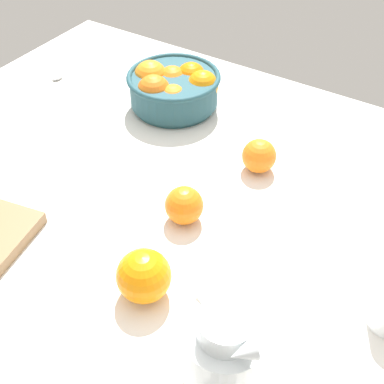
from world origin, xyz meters
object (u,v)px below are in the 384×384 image
at_px(fruit_bowl, 173,88).
at_px(loose_orange_3, 144,276).
at_px(loose_orange_1, 259,156).
at_px(loose_orange_2, 184,205).
at_px(spoon, 67,71).
at_px(juice_pitcher, 223,358).

bearing_deg(fruit_bowl, loose_orange_3, -60.97).
xyz_separation_m(loose_orange_1, loose_orange_2, (-0.05, -0.20, 0.00)).
bearing_deg(spoon, juice_pitcher, -34.49).
height_order(fruit_bowl, loose_orange_1, fruit_bowl).
distance_m(juice_pitcher, spoon, 0.92).
distance_m(loose_orange_1, spoon, 0.60).
relative_size(loose_orange_3, spoon, 0.53).
distance_m(fruit_bowl, spoon, 0.32).
relative_size(fruit_bowl, loose_orange_2, 3.07).
relative_size(juice_pitcher, loose_orange_1, 2.29).
bearing_deg(juice_pitcher, spoon, 145.51).
distance_m(juice_pitcher, loose_orange_3, 0.19).
bearing_deg(loose_orange_1, fruit_bowl, 159.61).
distance_m(loose_orange_1, loose_orange_2, 0.20).
bearing_deg(juice_pitcher, loose_orange_2, 132.24).
height_order(fruit_bowl, juice_pitcher, juice_pitcher).
bearing_deg(juice_pitcher, loose_orange_1, 110.86).
height_order(fruit_bowl, spoon, fruit_bowl).
bearing_deg(loose_orange_2, juice_pitcher, -47.76).
bearing_deg(fruit_bowl, loose_orange_2, -53.24).
relative_size(fruit_bowl, spoon, 1.31).
distance_m(juice_pitcher, loose_orange_1, 0.46).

